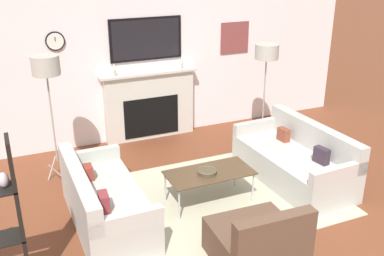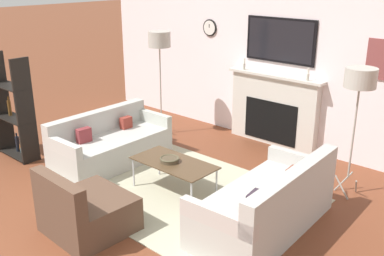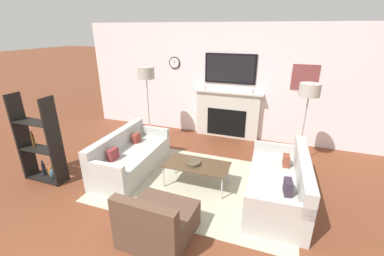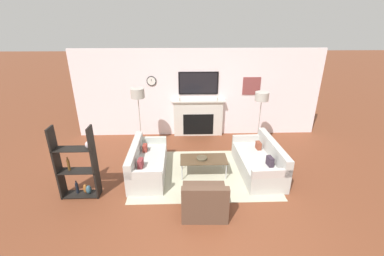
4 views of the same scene
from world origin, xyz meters
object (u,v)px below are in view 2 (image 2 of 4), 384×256
object	(u,v)px
decorative_bowl	(169,159)
floor_lamp_right	(360,80)
couch_left	(110,145)
floor_lamp_left	(159,41)
couch_right	(267,206)
coffee_table	(174,164)
shelf_unit	(14,114)
armchair	(86,212)

from	to	relation	value
decorative_bowl	floor_lamp_right	bearing A→B (deg)	40.25
couch_left	decorative_bowl	world-z (taller)	couch_left
couch_left	floor_lamp_left	xyz separation A→B (m)	(-0.33, 1.39, 1.33)
couch_right	coffee_table	bearing A→B (deg)	-177.82
shelf_unit	floor_lamp_left	bearing A→B (deg)	66.41
floor_lamp_left	shelf_unit	xyz separation A→B (m)	(-0.94, -2.15, -0.93)
couch_right	floor_lamp_left	world-z (taller)	floor_lamp_left
coffee_table	shelf_unit	size ratio (longest dim) A/B	0.70
couch_right	armchair	bearing A→B (deg)	-136.78
floor_lamp_left	coffee_table	bearing A→B (deg)	-40.52
decorative_bowl	couch_right	bearing A→B (deg)	3.33
couch_right	floor_lamp_right	world-z (taller)	floor_lamp_right
armchair	shelf_unit	xyz separation A→B (m)	(-2.54, 0.58, 0.43)
couch_right	shelf_unit	distance (m)	4.07
couch_right	floor_lamp_right	bearing A→B (deg)	76.78
floor_lamp_left	floor_lamp_right	world-z (taller)	floor_lamp_left
armchair	shelf_unit	size ratio (longest dim) A/B	0.56
decorative_bowl	floor_lamp_right	size ratio (longest dim) A/B	0.15
decorative_bowl	shelf_unit	size ratio (longest dim) A/B	0.16
couch_right	armchair	distance (m)	1.98
couch_right	armchair	world-z (taller)	couch_right
floor_lamp_right	armchair	bearing A→B (deg)	-122.82
armchair	couch_right	bearing A→B (deg)	43.22
coffee_table	floor_lamp_left	world-z (taller)	floor_lamp_left
floor_lamp_left	decorative_bowl	bearing A→B (deg)	-41.88
couch_right	floor_lamp_left	bearing A→B (deg)	155.53
armchair	floor_lamp_right	distance (m)	3.49
couch_left	coffee_table	xyz separation A→B (m)	(1.35, -0.05, 0.12)
couch_left	armchair	size ratio (longest dim) A/B	2.00
couch_right	shelf_unit	world-z (taller)	shelf_unit
decorative_bowl	shelf_unit	world-z (taller)	shelf_unit
couch_right	floor_lamp_left	distance (m)	3.59
coffee_table	floor_lamp_left	distance (m)	2.52
couch_left	shelf_unit	distance (m)	1.54
couch_right	armchair	xyz separation A→B (m)	(-1.44, -1.35, -0.03)
floor_lamp_left	shelf_unit	size ratio (longest dim) A/B	1.13
armchair	decorative_bowl	xyz separation A→B (m)	(0.04, 1.27, 0.21)
floor_lamp_right	shelf_unit	distance (m)	4.88
coffee_table	floor_lamp_right	size ratio (longest dim) A/B	0.67
couch_right	shelf_unit	bearing A→B (deg)	-169.06
armchair	floor_lamp_left	bearing A→B (deg)	120.29
decorative_bowl	floor_lamp_left	xyz separation A→B (m)	(-1.63, 1.46, 1.15)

